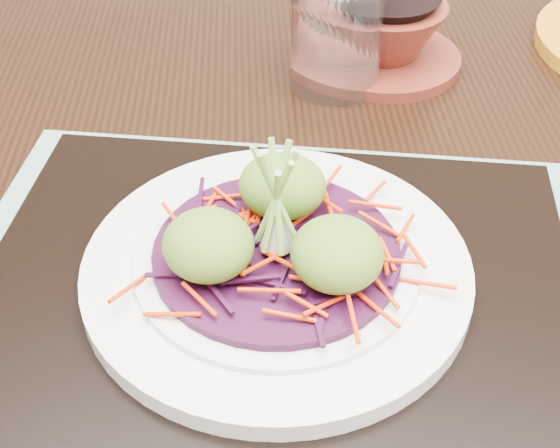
# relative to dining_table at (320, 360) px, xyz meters

# --- Properties ---
(dining_table) EXTENTS (1.36, 1.01, 0.78)m
(dining_table) POSITION_rel_dining_table_xyz_m (0.00, 0.00, 0.00)
(dining_table) COLOR black
(dining_table) RESTS_ON ground
(placemat) EXTENTS (0.42, 0.33, 0.00)m
(placemat) POSITION_rel_dining_table_xyz_m (-0.03, -0.04, 0.10)
(placemat) COLOR gray
(placemat) RESTS_ON dining_table
(serving_tray) EXTENTS (0.36, 0.27, 0.02)m
(serving_tray) POSITION_rel_dining_table_xyz_m (-0.03, -0.04, 0.11)
(serving_tray) COLOR black
(serving_tray) RESTS_ON placemat
(white_plate) EXTENTS (0.23, 0.23, 0.02)m
(white_plate) POSITION_rel_dining_table_xyz_m (-0.03, -0.04, 0.13)
(white_plate) COLOR silver
(white_plate) RESTS_ON serving_tray
(cabbage_bed) EXTENTS (0.15, 0.15, 0.01)m
(cabbage_bed) POSITION_rel_dining_table_xyz_m (-0.03, -0.04, 0.14)
(cabbage_bed) COLOR #390B2D
(cabbage_bed) RESTS_ON white_plate
(carrot_julienne) EXTENTS (0.18, 0.18, 0.01)m
(carrot_julienne) POSITION_rel_dining_table_xyz_m (-0.03, -0.04, 0.15)
(carrot_julienne) COLOR red
(carrot_julienne) RESTS_ON cabbage_bed
(guacamole_scoops) EXTENTS (0.13, 0.11, 0.04)m
(guacamole_scoops) POSITION_rel_dining_table_xyz_m (-0.03, -0.04, 0.16)
(guacamole_scoops) COLOR #547121
(guacamole_scoops) RESTS_ON cabbage_bed
(scallion_garnish) EXTENTS (0.05, 0.05, 0.08)m
(scallion_garnish) POSITION_rel_dining_table_xyz_m (-0.03, -0.04, 0.18)
(scallion_garnish) COLOR #7DB448
(scallion_garnish) RESTS_ON cabbage_bed
(water_glass) EXTENTS (0.09, 0.09, 0.11)m
(water_glass) POSITION_rel_dining_table_xyz_m (-0.01, 0.23, 0.16)
(water_glass) COLOR white
(water_glass) RESTS_ON dining_table
(terracotta_bowl_set) EXTENTS (0.19, 0.19, 0.06)m
(terracotta_bowl_set) POSITION_rel_dining_table_xyz_m (0.04, 0.27, 0.13)
(terracotta_bowl_set) COLOR maroon
(terracotta_bowl_set) RESTS_ON dining_table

